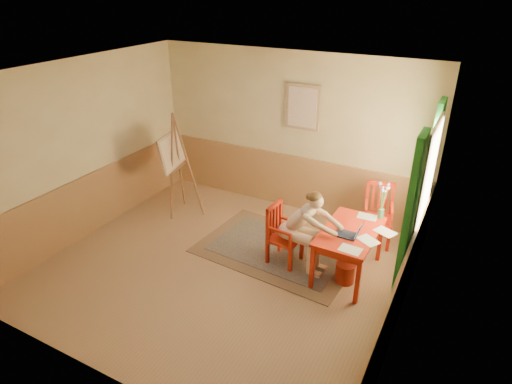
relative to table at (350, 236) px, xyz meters
The scene contains 14 objects.
room 1.94m from the table, 157.00° to the right, with size 5.04×4.54×2.84m.
wainscot 1.65m from the table, behind, with size 5.00×4.50×1.00m.
window 1.13m from the table, 27.41° to the left, with size 0.12×2.01×2.20m.
wall_portrait 2.41m from the table, 132.60° to the left, with size 0.60×0.05×0.76m.
rug 1.28m from the table, behind, with size 2.51×1.78×0.02m.
table is the anchor object (origin of this frame).
chair_left 0.98m from the table, behind, with size 0.46×0.44×0.93m.
chair_back 1.08m from the table, 82.33° to the left, with size 0.53×0.54×0.98m.
figure 0.65m from the table, 165.70° to the right, with size 0.95×0.43×1.27m.
laptop 0.20m from the table, 76.28° to the right, with size 0.36×0.22×0.22m.
papers 0.26m from the table, ahead, with size 0.64×1.16×0.00m.
vase 0.71m from the table, 64.06° to the left, with size 0.19×0.28×0.53m.
wastebasket 0.52m from the table, 78.17° to the right, with size 0.27×0.27×0.29m, color #B12F17.
easel 3.32m from the table, behind, with size 0.69×0.83×1.85m.
Camera 1 is at (2.90, -4.43, 3.82)m, focal length 30.59 mm.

